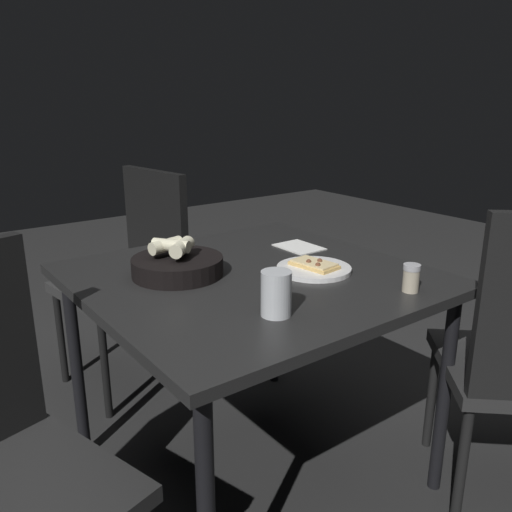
{
  "coord_description": "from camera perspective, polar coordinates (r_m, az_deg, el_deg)",
  "views": [
    {
      "loc": [
        1.2,
        -0.88,
        1.21
      ],
      "look_at": [
        0.02,
        -0.0,
        0.76
      ],
      "focal_mm": 36.74,
      "sensor_mm": 36.0,
      "label": 1
    }
  ],
  "objects": [
    {
      "name": "bread_basket",
      "position": [
        1.56,
        -8.57,
        -0.9
      ],
      "size": [
        0.27,
        0.27,
        0.11
      ],
      "color": "black",
      "rests_on": "dining_table"
    },
    {
      "name": "beer_glass",
      "position": [
        1.26,
        2.2,
        -4.41
      ],
      "size": [
        0.08,
        0.08,
        0.11
      ],
      "color": "silver",
      "rests_on": "dining_table"
    },
    {
      "name": "napkin",
      "position": [
        1.85,
        4.71,
        0.98
      ],
      "size": [
        0.16,
        0.12,
        0.0
      ],
      "color": "white",
      "rests_on": "dining_table"
    },
    {
      "name": "ground",
      "position": [
        1.92,
        -0.41,
        -22.16
      ],
      "size": [
        8.0,
        8.0,
        0.0
      ],
      "primitive_type": "plane",
      "color": "#262626"
    },
    {
      "name": "chair_spare",
      "position": [
        2.29,
        -13.06,
        -0.88
      ],
      "size": [
        0.5,
        0.5,
        0.92
      ],
      "color": "#2D2D2D",
      "rests_on": "ground"
    },
    {
      "name": "pepper_shaker",
      "position": [
        1.48,
        16.52,
        -2.47
      ],
      "size": [
        0.05,
        0.05,
        0.08
      ],
      "color": "#BFB299",
      "rests_on": "dining_table"
    },
    {
      "name": "pizza_plate",
      "position": [
        1.6,
        6.32,
        -1.3
      ],
      "size": [
        0.23,
        0.23,
        0.04
      ],
      "color": "white",
      "rests_on": "dining_table"
    },
    {
      "name": "dining_table",
      "position": [
        1.59,
        -0.46,
        -4.04
      ],
      "size": [
        0.95,
        0.97,
        0.7
      ],
      "color": "black",
      "rests_on": "ground"
    }
  ]
}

